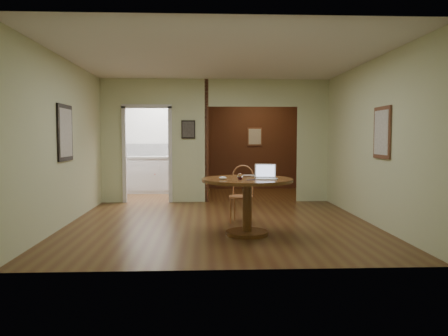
{
  "coord_description": "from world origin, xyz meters",
  "views": [
    {
      "loc": [
        -0.26,
        -7.1,
        1.42
      ],
      "look_at": [
        0.06,
        -0.2,
        0.94
      ],
      "focal_mm": 35.0,
      "sensor_mm": 36.0,
      "label": 1
    }
  ],
  "objects_px": {
    "dining_table": "(247,193)",
    "closed_laptop": "(254,176)",
    "open_laptop": "(266,175)",
    "chair": "(242,190)"
  },
  "relations": [
    {
      "from": "dining_table",
      "to": "closed_laptop",
      "type": "xyz_separation_m",
      "value": [
        0.13,
        0.24,
        0.23
      ]
    },
    {
      "from": "open_laptop",
      "to": "closed_laptop",
      "type": "height_order",
      "value": "open_laptop"
    },
    {
      "from": "open_laptop",
      "to": "closed_laptop",
      "type": "xyz_separation_m",
      "value": [
        -0.13,
        0.33,
        -0.05
      ]
    },
    {
      "from": "dining_table",
      "to": "open_laptop",
      "type": "bearing_deg",
      "value": -18.6
    },
    {
      "from": "closed_laptop",
      "to": "open_laptop",
      "type": "bearing_deg",
      "value": -70.13
    },
    {
      "from": "dining_table",
      "to": "chair",
      "type": "relative_size",
      "value": 1.38
    },
    {
      "from": "dining_table",
      "to": "open_laptop",
      "type": "xyz_separation_m",
      "value": [
        0.26,
        -0.09,
        0.28
      ]
    },
    {
      "from": "dining_table",
      "to": "open_laptop",
      "type": "height_order",
      "value": "open_laptop"
    },
    {
      "from": "dining_table",
      "to": "open_laptop",
      "type": "relative_size",
      "value": 3.91
    },
    {
      "from": "chair",
      "to": "open_laptop",
      "type": "height_order",
      "value": "open_laptop"
    }
  ]
}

